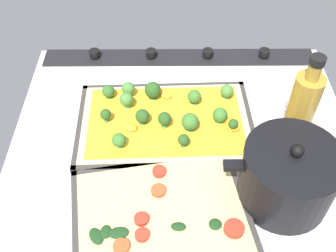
% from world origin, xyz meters
% --- Properties ---
extents(ground_plane, '(0.76, 0.69, 0.03)m').
position_xyz_m(ground_plane, '(0.00, 0.00, -0.01)').
color(ground_plane, silver).
extents(stove_control_panel, '(0.73, 0.07, 0.03)m').
position_xyz_m(stove_control_panel, '(0.00, -0.31, 0.01)').
color(stove_control_panel, black).
rests_on(stove_control_panel, ground_plane).
extents(baking_tray_front, '(0.41, 0.27, 0.01)m').
position_xyz_m(baking_tray_front, '(0.04, -0.06, 0.00)').
color(baking_tray_front, '#33302D').
rests_on(baking_tray_front, ground_plane).
extents(broccoli_pizza, '(0.39, 0.25, 0.06)m').
position_xyz_m(broccoli_pizza, '(0.04, -0.06, 0.02)').
color(broccoli_pizza, '#D3B77F').
rests_on(broccoli_pizza, baking_tray_front).
extents(baking_tray_back, '(0.37, 0.31, 0.01)m').
position_xyz_m(baking_tray_back, '(0.05, 0.18, 0.00)').
color(baking_tray_back, '#33302D').
rests_on(baking_tray_back, ground_plane).
extents(veggie_pizza_back, '(0.34, 0.28, 0.02)m').
position_xyz_m(veggie_pizza_back, '(0.05, 0.18, 0.01)').
color(veggie_pizza_back, tan).
rests_on(veggie_pizza_back, baking_tray_back).
extents(cooking_pot, '(0.25, 0.18, 0.15)m').
position_xyz_m(cooking_pot, '(-0.19, 0.13, 0.06)').
color(cooking_pot, black).
rests_on(cooking_pot, ground_plane).
extents(oil_bottle, '(0.06, 0.06, 0.23)m').
position_xyz_m(oil_bottle, '(-0.24, -0.01, 0.10)').
color(oil_bottle, olive).
rests_on(oil_bottle, ground_plane).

